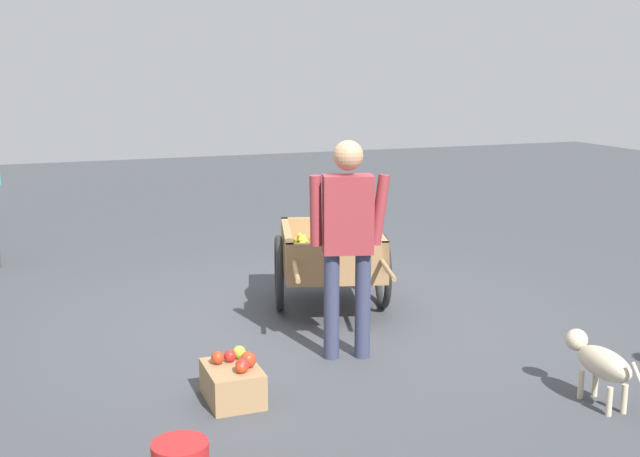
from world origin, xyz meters
name	(u,v)px	position (x,y,z in m)	size (l,w,h in m)	color
ground_plane	(312,325)	(0.00, 0.00, 0.00)	(24.00, 24.00, 0.00)	#3D3F44
fruit_cart	(331,259)	(0.35, -0.29, 0.44)	(1.79, 1.18, 0.71)	#937047
vendor_person	(348,231)	(-0.75, 0.01, 0.91)	(0.29, 0.54, 1.54)	#333851
dog	(600,361)	(-2.01, -1.13, 0.27)	(0.67, 0.19, 0.40)	beige
apple_crate	(233,381)	(-1.19, 0.95, 0.13)	(0.44, 0.32, 0.32)	#99754C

